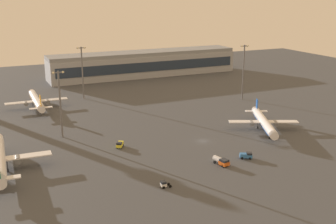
{
  "coord_description": "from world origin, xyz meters",
  "views": [
    {
      "loc": [
        -75.8,
        -133.74,
        55.15
      ],
      "look_at": [
        -1.05,
        29.68,
        4.0
      ],
      "focal_mm": 45.4,
      "sensor_mm": 36.0,
      "label": 1
    }
  ],
  "objects_px": {
    "maintenance_van": "(246,155)",
    "apron_light_east": "(243,69)",
    "apron_light_west": "(82,70)",
    "pushback_tug": "(164,184)",
    "airplane_far_stand": "(264,122)",
    "cargo_loader": "(120,144)",
    "fuel_truck": "(221,161)",
    "airplane_near_gate": "(37,101)",
    "apron_light_central": "(60,100)"
  },
  "relations": [
    {
      "from": "maintenance_van",
      "to": "pushback_tug",
      "type": "distance_m",
      "value": 35.78
    },
    {
      "from": "apron_light_west",
      "to": "airplane_near_gate",
      "type": "bearing_deg",
      "value": -159.76
    },
    {
      "from": "pushback_tug",
      "to": "apron_light_east",
      "type": "xyz_separation_m",
      "value": [
        80.85,
        79.22,
        15.19
      ]
    },
    {
      "from": "maintenance_van",
      "to": "apron_light_west",
      "type": "relative_size",
      "value": 0.17
    },
    {
      "from": "apron_light_central",
      "to": "apron_light_west",
      "type": "bearing_deg",
      "value": 68.67
    },
    {
      "from": "airplane_far_stand",
      "to": "apron_light_east",
      "type": "distance_m",
      "value": 53.63
    },
    {
      "from": "pushback_tug",
      "to": "maintenance_van",
      "type": "bearing_deg",
      "value": -70.81
    },
    {
      "from": "airplane_far_stand",
      "to": "cargo_loader",
      "type": "distance_m",
      "value": 60.64
    },
    {
      "from": "airplane_near_gate",
      "to": "apron_light_east",
      "type": "distance_m",
      "value": 105.98
    },
    {
      "from": "airplane_far_stand",
      "to": "apron_light_east",
      "type": "bearing_deg",
      "value": -90.08
    },
    {
      "from": "airplane_near_gate",
      "to": "fuel_truck",
      "type": "height_order",
      "value": "airplane_near_gate"
    },
    {
      "from": "airplane_far_stand",
      "to": "pushback_tug",
      "type": "height_order",
      "value": "airplane_far_stand"
    },
    {
      "from": "maintenance_van",
      "to": "pushback_tug",
      "type": "height_order",
      "value": "maintenance_van"
    },
    {
      "from": "cargo_loader",
      "to": "apron_light_east",
      "type": "bearing_deg",
      "value": -121.47
    },
    {
      "from": "apron_light_west",
      "to": "apron_light_central",
      "type": "distance_m",
      "value": 62.52
    },
    {
      "from": "apron_light_west",
      "to": "airplane_far_stand",
      "type": "bearing_deg",
      "value": -56.97
    },
    {
      "from": "cargo_loader",
      "to": "apron_light_east",
      "type": "relative_size",
      "value": 0.16
    },
    {
      "from": "airplane_far_stand",
      "to": "maintenance_van",
      "type": "relative_size",
      "value": 7.57
    },
    {
      "from": "airplane_far_stand",
      "to": "airplane_near_gate",
      "type": "distance_m",
      "value": 109.29
    },
    {
      "from": "maintenance_van",
      "to": "apron_light_central",
      "type": "relative_size",
      "value": 0.17
    },
    {
      "from": "fuel_truck",
      "to": "apron_light_east",
      "type": "distance_m",
      "value": 92.56
    },
    {
      "from": "maintenance_van",
      "to": "apron_light_central",
      "type": "xyz_separation_m",
      "value": [
        -52.76,
        48.79,
        13.83
      ]
    },
    {
      "from": "apron_light_central",
      "to": "pushback_tug",
      "type": "bearing_deg",
      "value": -72.56
    },
    {
      "from": "cargo_loader",
      "to": "apron_light_east",
      "type": "xyz_separation_m",
      "value": [
        82.03,
        42.21,
        15.08
      ]
    },
    {
      "from": "maintenance_van",
      "to": "airplane_near_gate",
      "type": "bearing_deg",
      "value": -122.69
    },
    {
      "from": "maintenance_van",
      "to": "apron_light_west",
      "type": "bearing_deg",
      "value": -136.68
    },
    {
      "from": "airplane_far_stand",
      "to": "apron_light_central",
      "type": "relative_size",
      "value": 1.32
    },
    {
      "from": "fuel_truck",
      "to": "apron_light_east",
      "type": "bearing_deg",
      "value": -139.41
    },
    {
      "from": "maintenance_van",
      "to": "apron_light_east",
      "type": "xyz_separation_m",
      "value": [
        46.13,
        70.58,
        15.08
      ]
    },
    {
      "from": "airplane_near_gate",
      "to": "apron_light_central",
      "type": "relative_size",
      "value": 1.45
    },
    {
      "from": "pushback_tug",
      "to": "fuel_truck",
      "type": "distance_m",
      "value": 25.28
    },
    {
      "from": "airplane_far_stand",
      "to": "fuel_truck",
      "type": "bearing_deg",
      "value": 59.08
    },
    {
      "from": "apron_light_west",
      "to": "apron_light_east",
      "type": "height_order",
      "value": "apron_light_east"
    },
    {
      "from": "fuel_truck",
      "to": "apron_light_central",
      "type": "distance_m",
      "value": 66.65
    },
    {
      "from": "apron_light_central",
      "to": "airplane_far_stand",
      "type": "bearing_deg",
      "value": -18.33
    },
    {
      "from": "airplane_far_stand",
      "to": "airplane_near_gate",
      "type": "relative_size",
      "value": 0.91
    },
    {
      "from": "maintenance_van",
      "to": "fuel_truck",
      "type": "bearing_deg",
      "value": -56.92
    },
    {
      "from": "maintenance_van",
      "to": "apron_light_central",
      "type": "height_order",
      "value": "apron_light_central"
    },
    {
      "from": "maintenance_van",
      "to": "fuel_truck",
      "type": "xyz_separation_m",
      "value": [
        -10.62,
        -1.01,
        0.19
      ]
    },
    {
      "from": "airplane_far_stand",
      "to": "pushback_tug",
      "type": "xyz_separation_m",
      "value": [
        -59.19,
        -31.83,
        -2.5
      ]
    },
    {
      "from": "pushback_tug",
      "to": "airplane_near_gate",
      "type": "bearing_deg",
      "value": 16.34
    },
    {
      "from": "airplane_near_gate",
      "to": "cargo_loader",
      "type": "relative_size",
      "value": 8.37
    },
    {
      "from": "airplane_near_gate",
      "to": "apron_light_west",
      "type": "height_order",
      "value": "apron_light_west"
    },
    {
      "from": "airplane_far_stand",
      "to": "apron_light_west",
      "type": "height_order",
      "value": "apron_light_west"
    },
    {
      "from": "airplane_near_gate",
      "to": "apron_light_west",
      "type": "bearing_deg",
      "value": 21.03
    },
    {
      "from": "fuel_truck",
      "to": "cargo_loader",
      "type": "distance_m",
      "value": 38.77
    },
    {
      "from": "maintenance_van",
      "to": "apron_light_east",
      "type": "bearing_deg",
      "value": 174.48
    },
    {
      "from": "maintenance_van",
      "to": "pushback_tug",
      "type": "relative_size",
      "value": 1.42
    },
    {
      "from": "cargo_loader",
      "to": "airplane_near_gate",
      "type": "bearing_deg",
      "value": -42.83
    },
    {
      "from": "airplane_near_gate",
      "to": "apron_light_east",
      "type": "relative_size",
      "value": 1.33
    }
  ]
}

